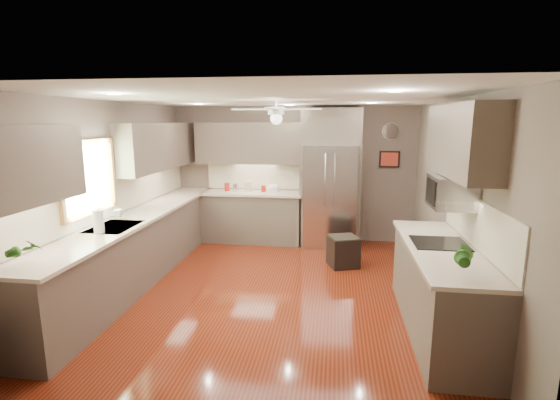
% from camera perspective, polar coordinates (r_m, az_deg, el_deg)
% --- Properties ---
extents(floor, '(5.00, 5.00, 0.00)m').
position_cam_1_polar(floor, '(5.58, -0.93, -12.49)').
color(floor, '#491109').
rests_on(floor, ground).
extents(ceiling, '(5.00, 5.00, 0.00)m').
position_cam_1_polar(ceiling, '(5.13, -1.02, 14.07)').
color(ceiling, white).
rests_on(ceiling, ground).
extents(wall_back, '(4.50, 0.00, 4.50)m').
position_cam_1_polar(wall_back, '(7.66, 1.89, 3.70)').
color(wall_back, '#63554C').
rests_on(wall_back, ground).
extents(wall_front, '(4.50, 0.00, 4.50)m').
position_cam_1_polar(wall_front, '(2.85, -8.78, -9.20)').
color(wall_front, '#63554C').
rests_on(wall_front, ground).
extents(wall_left, '(0.00, 5.00, 5.00)m').
position_cam_1_polar(wall_left, '(5.98, -22.81, 0.75)').
color(wall_left, '#63554C').
rests_on(wall_left, ground).
extents(wall_right, '(0.00, 5.00, 5.00)m').
position_cam_1_polar(wall_right, '(5.36, 23.55, -0.42)').
color(wall_right, '#63554C').
rests_on(wall_right, ground).
extents(canister_a, '(0.11, 0.11, 0.15)m').
position_cam_1_polar(canister_a, '(7.64, -7.47, 1.85)').
color(canister_a, maroon).
rests_on(canister_a, back_run).
extents(canister_b, '(0.11, 0.11, 0.15)m').
position_cam_1_polar(canister_b, '(7.60, -6.30, 1.75)').
color(canister_b, silver).
rests_on(canister_b, back_run).
extents(canister_c, '(0.15, 0.15, 0.19)m').
position_cam_1_polar(canister_c, '(7.54, -4.49, 1.87)').
color(canister_c, '#BBA68C').
rests_on(canister_c, back_run).
extents(canister_d, '(0.10, 0.10, 0.12)m').
position_cam_1_polar(canister_d, '(7.50, -2.35, 1.61)').
color(canister_d, maroon).
rests_on(canister_d, back_run).
extents(soap_bottle, '(0.11, 0.11, 0.19)m').
position_cam_1_polar(soap_bottle, '(5.79, -21.72, -1.64)').
color(soap_bottle, white).
rests_on(soap_bottle, left_run).
extents(potted_plant_left, '(0.20, 0.16, 0.33)m').
position_cam_1_polar(potted_plant_left, '(4.30, -32.16, -5.87)').
color(potted_plant_left, '#225217').
rests_on(potted_plant_left, left_run).
extents(potted_plant_right, '(0.20, 0.17, 0.32)m').
position_cam_1_polar(potted_plant_right, '(3.80, 24.64, -7.29)').
color(potted_plant_right, '#225217').
rests_on(potted_plant_right, right_run).
extents(bowl, '(0.30, 0.30, 0.06)m').
position_cam_1_polar(bowl, '(7.46, -0.99, 1.32)').
color(bowl, '#BBA68C').
rests_on(bowl, back_run).
extents(left_run, '(0.65, 4.70, 1.45)m').
position_cam_1_polar(left_run, '(6.14, -19.17, -6.10)').
color(left_run, '#4D3F38').
rests_on(left_run, ground).
extents(back_run, '(1.85, 0.65, 1.45)m').
position_cam_1_polar(back_run, '(7.62, -3.82, -2.21)').
color(back_run, '#4D3F38').
rests_on(back_run, ground).
extents(uppers, '(4.50, 4.70, 0.95)m').
position_cam_1_polar(uppers, '(5.98, -7.04, 7.54)').
color(uppers, '#4D3F38').
rests_on(uppers, wall_left).
extents(window, '(0.05, 1.12, 0.92)m').
position_cam_1_polar(window, '(5.50, -25.39, 2.88)').
color(window, '#BFF2B2').
rests_on(window, wall_left).
extents(sink, '(0.50, 0.70, 0.32)m').
position_cam_1_polar(sink, '(5.47, -22.30, -3.79)').
color(sink, silver).
rests_on(sink, left_run).
extents(refrigerator, '(1.06, 0.75, 2.45)m').
position_cam_1_polar(refrigerator, '(7.29, 7.09, 2.76)').
color(refrigerator, silver).
rests_on(refrigerator, ground).
extents(right_run, '(0.70, 2.20, 1.45)m').
position_cam_1_polar(right_run, '(4.74, 21.63, -11.36)').
color(right_run, '#4D3F38').
rests_on(right_run, ground).
extents(microwave, '(0.43, 0.55, 0.34)m').
position_cam_1_polar(microwave, '(4.74, 22.91, 1.06)').
color(microwave, silver).
rests_on(microwave, wall_right).
extents(ceiling_fan, '(1.18, 1.18, 0.32)m').
position_cam_1_polar(ceiling_fan, '(5.42, -0.52, 12.13)').
color(ceiling_fan, white).
rests_on(ceiling_fan, ceiling).
extents(recessed_lights, '(2.84, 3.14, 0.01)m').
position_cam_1_polar(recessed_lights, '(5.53, -0.79, 13.79)').
color(recessed_lights, white).
rests_on(recessed_lights, ceiling).
extents(wall_clock, '(0.30, 0.03, 0.30)m').
position_cam_1_polar(wall_clock, '(7.60, 15.32, 9.31)').
color(wall_clock, white).
rests_on(wall_clock, wall_back).
extents(framed_print, '(0.36, 0.03, 0.30)m').
position_cam_1_polar(framed_print, '(7.63, 15.14, 5.56)').
color(framed_print, black).
rests_on(framed_print, wall_back).
extents(stool, '(0.54, 0.54, 0.49)m').
position_cam_1_polar(stool, '(6.43, 8.88, -7.12)').
color(stool, black).
rests_on(stool, ground).
extents(paper_towel, '(0.12, 0.12, 0.29)m').
position_cam_1_polar(paper_towel, '(5.17, -24.16, -2.78)').
color(paper_towel, white).
rests_on(paper_towel, left_run).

